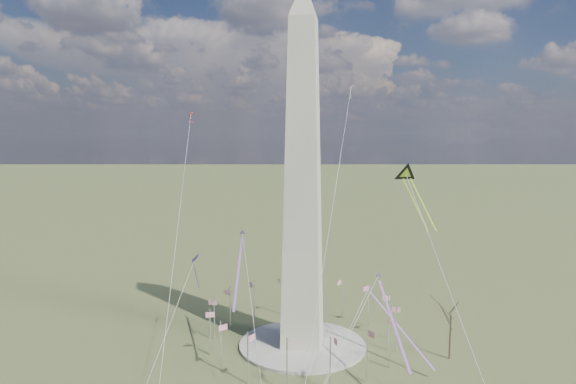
# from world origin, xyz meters

# --- Properties ---
(ground) EXTENTS (2000.00, 2000.00, 0.00)m
(ground) POSITION_xyz_m (0.00, 0.00, 0.00)
(ground) COLOR #455229
(ground) RESTS_ON ground
(plaza) EXTENTS (36.00, 36.00, 0.80)m
(plaza) POSITION_xyz_m (0.00, 0.00, 0.40)
(plaza) COLOR #AFABA0
(plaza) RESTS_ON ground
(washington_monument) EXTENTS (15.56, 15.56, 100.00)m
(washington_monument) POSITION_xyz_m (0.00, 0.00, 47.95)
(washington_monument) COLOR beige
(washington_monument) RESTS_ON plaza
(flagpole_ring) EXTENTS (54.40, 54.40, 13.00)m
(flagpole_ring) POSITION_xyz_m (-0.00, -0.00, 7.27)
(flagpole_ring) COLOR silver
(flagpole_ring) RESTS_ON ground
(tree_near) EXTENTS (10.39, 10.39, 18.18)m
(tree_near) POSITION_xyz_m (40.22, -1.50, 12.97)
(tree_near) COLOR #4E3D2F
(tree_near) RESTS_ON ground
(kite_delta_black) EXTENTS (11.30, 20.43, 16.70)m
(kite_delta_black) POSITION_xyz_m (28.67, 10.97, 47.86)
(kite_delta_black) COLOR black
(kite_delta_black) RESTS_ON ground
(kite_diamond_purple) EXTENTS (2.26, 3.46, 10.57)m
(kite_diamond_purple) POSITION_xyz_m (-31.62, 0.49, 23.13)
(kite_diamond_purple) COLOR navy
(kite_diamond_purple) RESTS_ON ground
(kite_streamer_left) EXTENTS (8.42, 23.12, 16.35)m
(kite_streamer_left) POSITION_xyz_m (23.26, -16.35, 18.67)
(kite_streamer_left) COLOR #FA274F
(kite_streamer_left) RESTS_ON ground
(kite_streamer_mid) EXTENTS (5.05, 23.58, 16.26)m
(kite_streamer_mid) POSITION_xyz_m (-16.35, -6.61, 26.66)
(kite_streamer_mid) COLOR #FA274F
(kite_streamer_mid) RESTS_ON ground
(kite_streamer_right) EXTENTS (17.80, 17.63, 16.26)m
(kite_streamer_right) POSITION_xyz_m (24.10, -3.54, 12.05)
(kite_streamer_right) COLOR #FA274F
(kite_streamer_right) RESTS_ON ground
(kite_small_red) EXTENTS (1.34, 2.05, 4.44)m
(kite_small_red) POSITION_xyz_m (-45.36, 36.86, 66.73)
(kite_small_red) COLOR red
(kite_small_red) RESTS_ON ground
(kite_small_white) EXTENTS (1.56, 1.95, 5.11)m
(kite_small_white) POSITION_xyz_m (11.07, 38.25, 75.45)
(kite_small_white) COLOR white
(kite_small_white) RESTS_ON ground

